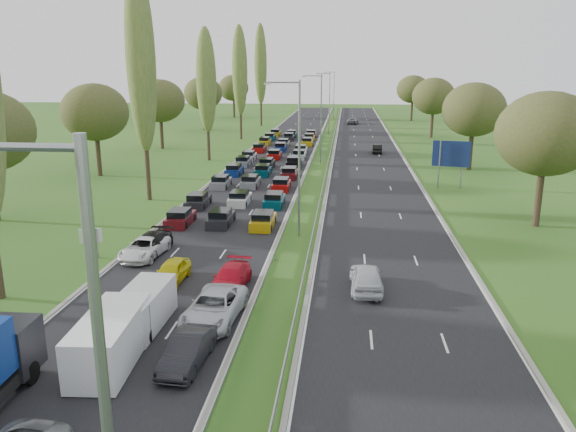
% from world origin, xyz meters
% --- Properties ---
extents(ground, '(260.00, 260.00, 0.00)m').
position_xyz_m(ground, '(4.50, 80.00, 0.00)').
color(ground, '#2A541A').
rests_on(ground, ground).
extents(near_carriageway, '(10.50, 215.00, 0.04)m').
position_xyz_m(near_carriageway, '(-2.25, 82.50, 0.00)').
color(near_carriageway, black).
rests_on(near_carriageway, ground).
extents(far_carriageway, '(10.50, 215.00, 0.04)m').
position_xyz_m(far_carriageway, '(11.25, 82.50, 0.00)').
color(far_carriageway, black).
rests_on(far_carriageway, ground).
extents(central_reservation, '(2.36, 215.00, 0.32)m').
position_xyz_m(central_reservation, '(4.50, 82.50, 0.55)').
color(central_reservation, gray).
rests_on(central_reservation, ground).
extents(lamp_columns, '(0.18, 140.18, 12.00)m').
position_xyz_m(lamp_columns, '(4.50, 78.00, 6.00)').
color(lamp_columns, gray).
rests_on(lamp_columns, ground).
extents(poplar_row, '(2.80, 127.80, 22.44)m').
position_xyz_m(poplar_row, '(-11.50, 68.17, 12.39)').
color(poplar_row, '#2D2116').
rests_on(poplar_row, ground).
extents(woodland_left, '(8.00, 166.00, 11.10)m').
position_xyz_m(woodland_left, '(-22.00, 62.63, 7.68)').
color(woodland_left, '#2D2116').
rests_on(woodland_left, ground).
extents(woodland_right, '(8.00, 153.00, 11.10)m').
position_xyz_m(woodland_right, '(24.00, 66.67, 7.68)').
color(woodland_right, '#2D2116').
rests_on(woodland_right, ground).
extents(traffic_queue_fill, '(9.08, 68.04, 0.80)m').
position_xyz_m(traffic_queue_fill, '(-2.28, 77.59, 0.44)').
color(traffic_queue_fill, '#590F14').
rests_on(traffic_queue_fill, ground).
extents(near_car_2, '(2.63, 5.06, 1.36)m').
position_xyz_m(near_car_2, '(-5.78, 36.80, 0.70)').
color(near_car_2, white).
rests_on(near_car_2, near_carriageway).
extents(near_car_3, '(2.35, 5.01, 1.42)m').
position_xyz_m(near_car_3, '(-5.62, 37.55, 0.73)').
color(near_car_3, black).
rests_on(near_car_3, near_carriageway).
extents(near_car_8, '(1.73, 3.97, 1.33)m').
position_xyz_m(near_car_8, '(-2.48, 32.42, 0.69)').
color(near_car_8, '#C5BC0D').
rests_on(near_car_8, near_carriageway).
extents(near_car_9, '(1.78, 4.36, 1.40)m').
position_xyz_m(near_car_9, '(1.27, 22.72, 0.72)').
color(near_car_9, black).
rests_on(near_car_9, near_carriageway).
extents(near_car_10, '(2.91, 5.64, 1.52)m').
position_xyz_m(near_car_10, '(1.40, 27.30, 0.78)').
color(near_car_10, silver).
rests_on(near_car_10, near_carriageway).
extents(near_car_11, '(2.12, 4.67, 1.32)m').
position_xyz_m(near_car_11, '(1.35, 31.82, 0.68)').
color(near_car_11, '#B60B1D').
rests_on(near_car_11, near_carriageway).
extents(far_car_0, '(1.98, 4.69, 1.58)m').
position_xyz_m(far_car_0, '(9.43, 32.38, 0.81)').
color(far_car_0, '#B9BDC4').
rests_on(far_car_0, far_carriageway).
extents(far_car_1, '(1.58, 4.15, 1.35)m').
position_xyz_m(far_car_1, '(12.81, 88.58, 0.70)').
color(far_car_1, black).
rests_on(far_car_1, far_carriageway).
extents(far_car_2, '(2.78, 5.35, 1.44)m').
position_xyz_m(far_car_2, '(9.37, 135.25, 0.74)').
color(far_car_2, slate).
rests_on(far_car_2, far_carriageway).
extents(white_van_front, '(1.97, 5.02, 2.02)m').
position_xyz_m(white_van_front, '(-2.01, 26.46, 1.04)').
color(white_van_front, silver).
rests_on(white_van_front, near_carriageway).
extents(white_van_rear, '(2.22, 5.66, 2.28)m').
position_xyz_m(white_van_rear, '(-2.15, 22.76, 1.17)').
color(white_van_rear, white).
rests_on(white_van_rear, near_carriageway).
extents(info_sign, '(1.45, 0.59, 2.10)m').
position_xyz_m(info_sign, '(-9.40, 36.35, 1.37)').
color(info_sign, gray).
rests_on(info_sign, ground).
extents(direction_sign, '(3.93, 0.93, 5.20)m').
position_xyz_m(direction_sign, '(19.40, 62.87, 3.57)').
color(direction_sign, gray).
rests_on(direction_sign, ground).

